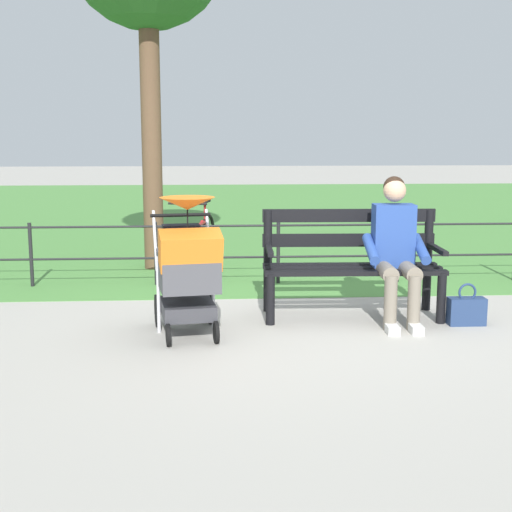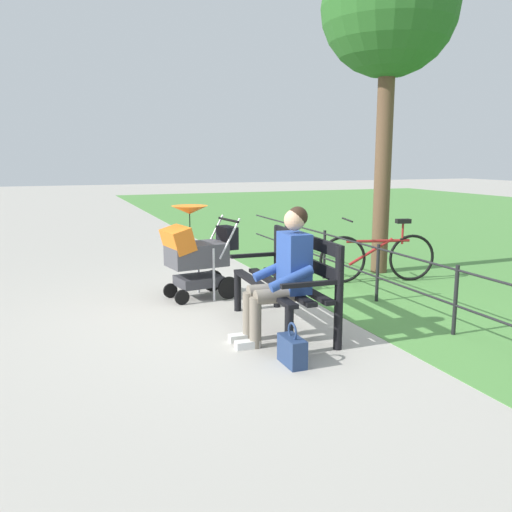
{
  "view_description": "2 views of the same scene",
  "coord_description": "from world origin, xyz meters",
  "px_view_note": "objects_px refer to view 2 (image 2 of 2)",
  "views": [
    {
      "loc": [
        0.71,
        6.14,
        1.65
      ],
      "look_at": [
        0.35,
        0.17,
        0.61
      ],
      "focal_mm": 49.61,
      "sensor_mm": 36.0,
      "label": 1
    },
    {
      "loc": [
        -5.41,
        2.13,
        1.72
      ],
      "look_at": [
        0.21,
        -0.04,
        0.62
      ],
      "focal_mm": 38.07,
      "sensor_mm": 36.0,
      "label": 2
    }
  ],
  "objects_px": {
    "tree_near_bench": "(389,11)",
    "person_on_bench": "(283,271)",
    "bicycle": "(378,256)",
    "handbag": "(292,350)",
    "stroller": "(196,251)",
    "park_bench": "(289,277)"
  },
  "relations": [
    {
      "from": "handbag",
      "to": "bicycle",
      "type": "relative_size",
      "value": 0.23
    },
    {
      "from": "tree_near_bench",
      "to": "person_on_bench",
      "type": "bearing_deg",
      "value": 131.57
    },
    {
      "from": "person_on_bench",
      "to": "bicycle",
      "type": "xyz_separation_m",
      "value": [
        1.77,
        -2.23,
        -0.31
      ]
    },
    {
      "from": "tree_near_bench",
      "to": "bicycle",
      "type": "bearing_deg",
      "value": 144.55
    },
    {
      "from": "stroller",
      "to": "bicycle",
      "type": "height_order",
      "value": "stroller"
    },
    {
      "from": "park_bench",
      "to": "stroller",
      "type": "xyz_separation_m",
      "value": [
        1.46,
        0.58,
        0.07
      ]
    },
    {
      "from": "tree_near_bench",
      "to": "bicycle",
      "type": "height_order",
      "value": "tree_near_bench"
    },
    {
      "from": "stroller",
      "to": "tree_near_bench",
      "type": "relative_size",
      "value": 0.24
    },
    {
      "from": "stroller",
      "to": "tree_near_bench",
      "type": "xyz_separation_m",
      "value": [
        0.52,
        -2.98,
        3.14
      ]
    },
    {
      "from": "person_on_bench",
      "to": "bicycle",
      "type": "height_order",
      "value": "person_on_bench"
    },
    {
      "from": "park_bench",
      "to": "person_on_bench",
      "type": "bearing_deg",
      "value": 147.42
    },
    {
      "from": "stroller",
      "to": "person_on_bench",
      "type": "bearing_deg",
      "value": -168.73
    },
    {
      "from": "stroller",
      "to": "bicycle",
      "type": "relative_size",
      "value": 0.71
    },
    {
      "from": "tree_near_bench",
      "to": "park_bench",
      "type": "bearing_deg",
      "value": 129.48
    },
    {
      "from": "bicycle",
      "to": "park_bench",
      "type": "bearing_deg",
      "value": 125.38
    },
    {
      "from": "stroller",
      "to": "handbag",
      "type": "bearing_deg",
      "value": -175.68
    },
    {
      "from": "handbag",
      "to": "stroller",
      "type": "bearing_deg",
      "value": 4.32
    },
    {
      "from": "person_on_bench",
      "to": "stroller",
      "type": "relative_size",
      "value": 1.11
    },
    {
      "from": "park_bench",
      "to": "bicycle",
      "type": "relative_size",
      "value": 0.99
    },
    {
      "from": "handbag",
      "to": "tree_near_bench",
      "type": "height_order",
      "value": "tree_near_bench"
    },
    {
      "from": "person_on_bench",
      "to": "handbag",
      "type": "bearing_deg",
      "value": 163.35
    },
    {
      "from": "handbag",
      "to": "tree_near_bench",
      "type": "distance_m",
      "value": 5.42
    }
  ]
}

